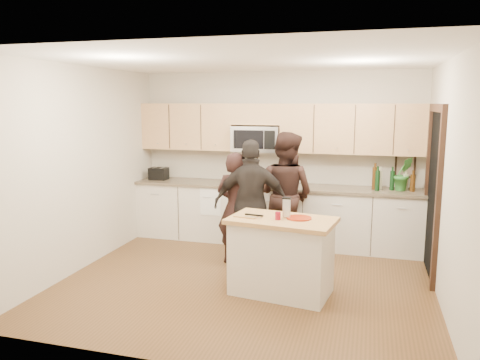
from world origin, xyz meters
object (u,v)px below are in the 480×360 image
(toaster, at_px, (159,174))
(woman_left, at_px, (236,209))
(island, at_px, (281,256))
(woman_center, at_px, (285,195))
(woman_right, at_px, (252,204))

(toaster, distance_m, woman_left, 1.98)
(toaster, relative_size, woman_left, 0.19)
(island, relative_size, woman_center, 0.71)
(woman_center, relative_size, woman_right, 1.04)
(island, height_order, woman_right, woman_right)
(woman_right, bearing_deg, woman_center, -135.72)
(woman_left, bearing_deg, woman_right, -176.52)
(island, distance_m, woman_center, 1.46)
(island, bearing_deg, woman_right, 132.89)
(island, bearing_deg, toaster, 150.30)
(woman_center, bearing_deg, island, 120.06)
(toaster, xyz_separation_m, woman_left, (1.65, -1.07, -0.26))
(woman_left, bearing_deg, island, 143.58)
(woman_right, bearing_deg, toaster, -43.05)
(woman_center, bearing_deg, woman_right, 78.56)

